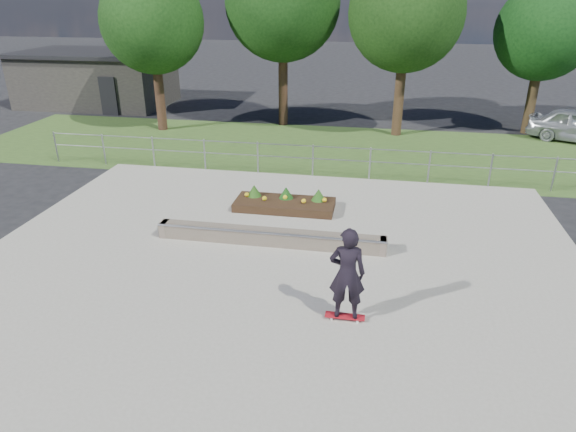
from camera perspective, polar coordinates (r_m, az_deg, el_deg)
name	(u,v)px	position (r m, az deg, el deg)	size (l,w,h in m)	color
ground	(268,286)	(11.75, -2.29, -7.77)	(120.00, 120.00, 0.00)	black
grass_verge	(324,150)	(21.76, 4.00, 7.38)	(30.00, 8.00, 0.02)	#324F1F
concrete_slab	(267,285)	(11.73, -2.29, -7.64)	(15.00, 15.00, 0.06)	gray
fence	(313,157)	(18.21, 2.78, 6.61)	(20.06, 0.06, 1.20)	#919499
building	(97,78)	(32.49, -20.46, 14.18)	(8.40, 5.40, 3.00)	#292724
tree_far_left	(152,22)	(24.99, -14.84, 20.13)	(4.55, 4.55, 7.15)	#321D14
tree_mid_left	(283,3)	(25.21, -0.59, 22.59)	(5.25, 5.25, 8.25)	#351E15
tree_mid_right	(406,14)	(23.78, 13.00, 21.06)	(4.90, 4.90, 7.70)	#322014
tree_far_right	(544,32)	(26.19, 26.60, 17.82)	(4.20, 4.20, 6.60)	black
grind_ledge	(270,237)	(13.36, -2.02, -2.34)	(6.00, 0.44, 0.43)	brown
planter_bed	(285,202)	(15.57, -0.35, 1.53)	(3.00, 1.20, 0.61)	black
skateboarder	(347,274)	(10.07, 6.59, -6.41)	(0.80, 0.51, 2.03)	silver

